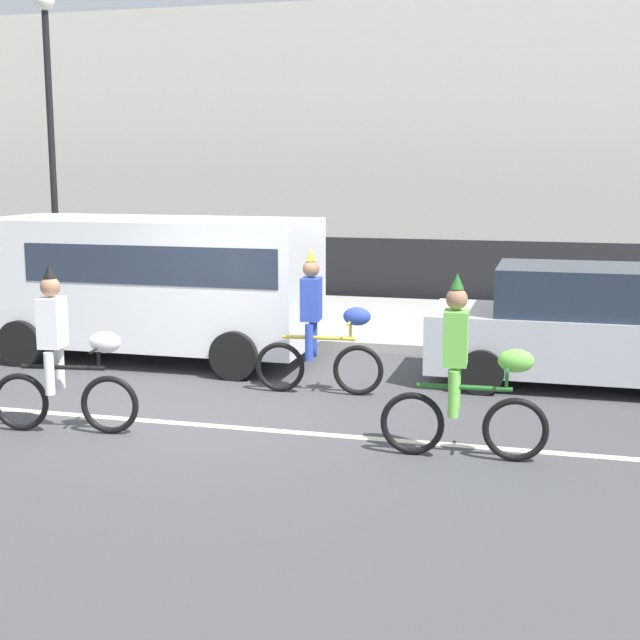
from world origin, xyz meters
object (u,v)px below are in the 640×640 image
parked_van_white (157,277)px  street_lamp_post (50,108)px  pedestrian_onlooker (106,272)px  parade_cyclist_cobalt (320,331)px  parked_car_silver (580,329)px  parade_cyclist_zebra (64,359)px  parade_cyclist_lime (466,379)px

parked_van_white → street_lamp_post: bearing=145.3°
street_lamp_post → pedestrian_onlooker: size_ratio=3.62×
parade_cyclist_cobalt → pedestrian_onlooker: parade_cyclist_cobalt is taller
pedestrian_onlooker → parked_car_silver: bearing=-16.7°
parade_cyclist_cobalt → street_lamp_post: bearing=149.7°
parked_van_white → parked_car_silver: 6.31m
parade_cyclist_zebra → street_lamp_post: street_lamp_post is taller
parade_cyclist_cobalt → parade_cyclist_lime: 3.03m
parade_cyclist_zebra → parked_car_silver: bearing=33.9°
parade_cyclist_lime → parked_car_silver: parade_cyclist_lime is taller
parked_van_white → parade_cyclist_zebra: bearing=-80.3°
pedestrian_onlooker → parade_cyclist_zebra: bearing=-65.6°
parked_van_white → pedestrian_onlooker: bearing=131.7°
parked_van_white → street_lamp_post: street_lamp_post is taller
parked_car_silver → parade_cyclist_cobalt: bearing=-157.5°
parade_cyclist_zebra → parked_van_white: size_ratio=0.38×
parade_cyclist_zebra → parked_car_silver: 6.79m
parade_cyclist_zebra → parade_cyclist_lime: 4.45m
parked_car_silver → parade_cyclist_lime: bearing=-108.6°
parade_cyclist_cobalt → parked_car_silver: 3.59m
parade_cyclist_zebra → parade_cyclist_cobalt: 3.35m
parked_van_white → parked_car_silver: parked_van_white is taller
parked_van_white → parade_cyclist_lime: bearing=-35.2°
pedestrian_onlooker → street_lamp_post: bearing=-148.7°
parade_cyclist_lime → street_lamp_post: 10.32m
parade_cyclist_cobalt → pedestrian_onlooker: size_ratio=1.19×
parade_cyclist_lime → parked_car_silver: size_ratio=0.47×
parked_van_white → parade_cyclist_cobalt: bearing=-25.6°
parade_cyclist_zebra → parade_cyclist_lime: same height
parade_cyclist_cobalt → parked_car_silver: parade_cyclist_cobalt is taller
parade_cyclist_cobalt → parade_cyclist_lime: (2.12, -2.17, 0.00)m
parade_cyclist_zebra → parked_van_white: (-0.66, 3.84, 0.44)m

